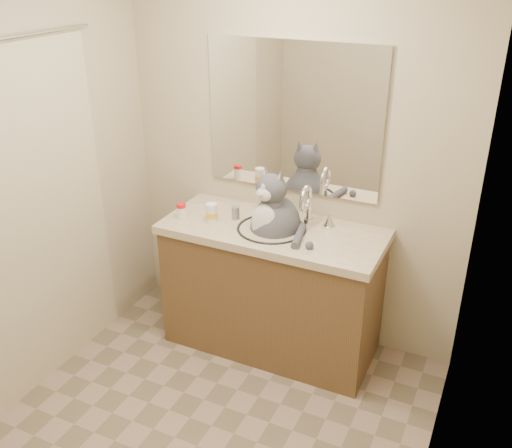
{
  "coord_description": "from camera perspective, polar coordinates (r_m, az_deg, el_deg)",
  "views": [
    {
      "loc": [
        1.22,
        -1.85,
        2.34
      ],
      "look_at": [
        0.04,
        0.65,
        1.02
      ],
      "focal_mm": 40.0,
      "sensor_mm": 36.0,
      "label": 1
    }
  ],
  "objects": [
    {
      "name": "mirror",
      "position": [
        3.43,
        3.69,
        10.5
      ],
      "size": [
        1.1,
        0.02,
        0.9
      ],
      "primitive_type": "cube",
      "color": "white",
      "rests_on": "room"
    },
    {
      "name": "pill_bottle_orange",
      "position": [
        3.46,
        -4.45,
        1.07
      ],
      "size": [
        0.09,
        0.09,
        0.12
      ],
      "rotation": [
        0.0,
        0.0,
        0.38
      ],
      "color": "white",
      "rests_on": "vanity"
    },
    {
      "name": "cat",
      "position": [
        3.39,
        1.86,
        0.1
      ],
      "size": [
        0.42,
        0.42,
        0.6
      ],
      "rotation": [
        0.0,
        0.0,
        -0.23
      ],
      "color": "#48484D",
      "rests_on": "vanity"
    },
    {
      "name": "grey_canister",
      "position": [
        3.51,
        -2.06,
        1.12
      ],
      "size": [
        0.05,
        0.05,
        0.08
      ],
      "rotation": [
        0.0,
        0.0,
        -0.12
      ],
      "color": "gray",
      "rests_on": "vanity"
    },
    {
      "name": "room",
      "position": [
        2.49,
        -7.16,
        -1.87
      ],
      "size": [
        2.22,
        2.52,
        2.42
      ],
      "color": "gray",
      "rests_on": "ground"
    },
    {
      "name": "pill_bottle_redcap",
      "position": [
        3.53,
        -7.46,
        1.29
      ],
      "size": [
        0.07,
        0.07,
        0.1
      ],
      "rotation": [
        0.0,
        0.0,
        0.15
      ],
      "color": "white",
      "rests_on": "vanity"
    },
    {
      "name": "shower_curtain",
      "position": [
        3.26,
        -21.9,
        -0.03
      ],
      "size": [
        0.02,
        1.3,
        1.93
      ],
      "color": "beige",
      "rests_on": "ground"
    },
    {
      "name": "vanity",
      "position": [
        3.6,
        1.63,
        -6.19
      ],
      "size": [
        1.34,
        0.59,
        1.12
      ],
      "color": "brown",
      "rests_on": "ground"
    }
  ]
}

